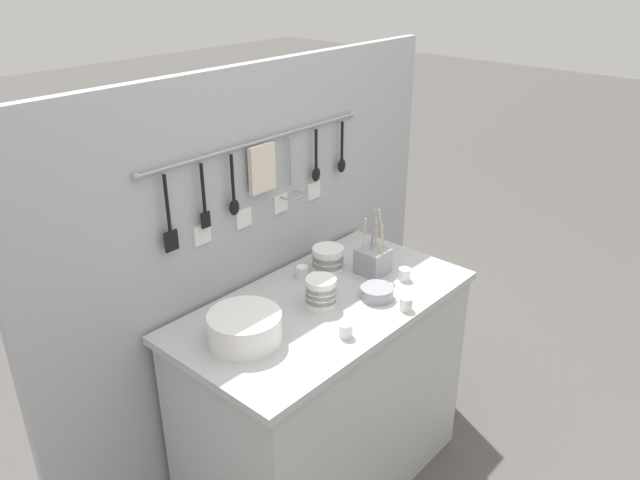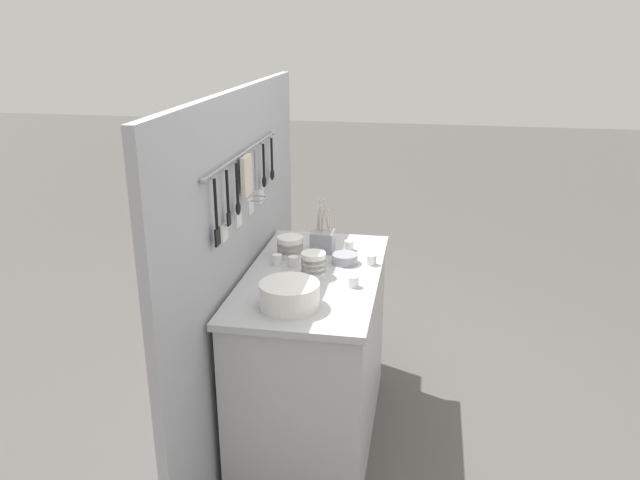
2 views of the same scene
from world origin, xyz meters
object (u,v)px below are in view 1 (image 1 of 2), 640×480
object	(u,v)px
cutlery_caddy	(373,260)
cup_back_left	(406,304)
steel_mixing_bowl	(377,293)
cup_front_left	(346,330)
plate_stack	(245,328)
cup_beside_plates	(405,274)
bowl_stack_tall_left	(328,259)
bowl_stack_back_corner	(321,292)
cup_edge_near	(302,272)
cup_edge_far	(315,280)

from	to	relation	value
cutlery_caddy	cup_back_left	bearing A→B (deg)	-119.25
steel_mixing_bowl	cup_front_left	xyz separation A→B (m)	(-0.27, -0.07, 0.00)
plate_stack	cup_beside_plates	xyz separation A→B (m)	(0.69, -0.15, -0.03)
cup_beside_plates	bowl_stack_tall_left	bearing A→B (deg)	117.45
bowl_stack_back_corner	bowl_stack_tall_left	bearing A→B (deg)	35.74
bowl_stack_tall_left	bowl_stack_back_corner	xyz separation A→B (m)	(-0.22, -0.16, 0.00)
plate_stack	cup_edge_near	size ratio (longest dim) A/B	5.04
bowl_stack_tall_left	cup_back_left	bearing A→B (deg)	-95.31
bowl_stack_back_corner	cup_front_left	distance (m)	0.22
cup_beside_plates	steel_mixing_bowl	bearing A→B (deg)	-178.91
bowl_stack_back_corner	cup_edge_near	size ratio (longest dim) A/B	2.31
cup_edge_near	cup_beside_plates	size ratio (longest dim) A/B	1.00
bowl_stack_back_corner	cup_edge_far	bearing A→B (deg)	49.98
bowl_stack_back_corner	cutlery_caddy	bearing A→B (deg)	2.59
cup_edge_near	cup_back_left	size ratio (longest dim) A/B	1.00
cup_beside_plates	cup_back_left	distance (m)	0.22
bowl_stack_tall_left	cup_front_left	xyz separation A→B (m)	(-0.31, -0.35, -0.03)
cup_back_left	steel_mixing_bowl	bearing A→B (deg)	91.69
bowl_stack_back_corner	cup_beside_plates	distance (m)	0.38
cup_edge_far	cup_front_left	distance (m)	0.36
bowl_stack_back_corner	cup_back_left	world-z (taller)	bowl_stack_back_corner
steel_mixing_bowl	cup_edge_near	distance (m)	0.32
cup_beside_plates	cup_front_left	xyz separation A→B (m)	(-0.45, -0.08, 0.00)
bowl_stack_tall_left	cup_edge_far	world-z (taller)	bowl_stack_tall_left
cup_edge_far	cup_front_left	bearing A→B (deg)	-121.51
steel_mixing_bowl	cup_beside_plates	xyz separation A→B (m)	(0.18, 0.00, 0.00)
plate_stack	steel_mixing_bowl	size ratio (longest dim) A/B	1.99
bowl_stack_back_corner	plate_stack	size ratio (longest dim) A/B	0.46
cup_front_left	plate_stack	bearing A→B (deg)	136.30
bowl_stack_back_corner	cup_edge_near	xyz separation A→B (m)	(0.11, 0.19, -0.03)
cutlery_caddy	cup_beside_plates	bearing A→B (deg)	-75.67
bowl_stack_back_corner	cup_front_left	world-z (taller)	bowl_stack_back_corner
cutlery_caddy	cup_back_left	xyz separation A→B (m)	(-0.15, -0.26, -0.03)
bowl_stack_back_corner	cup_edge_far	distance (m)	0.15
bowl_stack_tall_left	cup_back_left	size ratio (longest dim) A/B	2.59
plate_stack	cup_beside_plates	size ratio (longest dim) A/B	5.04
bowl_stack_back_corner	plate_stack	bearing A→B (deg)	173.75
bowl_stack_tall_left	plate_stack	size ratio (longest dim) A/B	0.51
steel_mixing_bowl	cutlery_caddy	world-z (taller)	cutlery_caddy
bowl_stack_tall_left	steel_mixing_bowl	world-z (taller)	bowl_stack_tall_left
bowl_stack_back_corner	plate_stack	distance (m)	0.33
cup_front_left	bowl_stack_back_corner	bearing A→B (deg)	64.43
cup_back_left	bowl_stack_tall_left	bearing A→B (deg)	84.69
steel_mixing_bowl	cup_beside_plates	size ratio (longest dim) A/B	2.54
bowl_stack_tall_left	bowl_stack_back_corner	distance (m)	0.27
steel_mixing_bowl	cup_front_left	distance (m)	0.28
cup_beside_plates	cup_edge_far	bearing A→B (deg)	138.95
steel_mixing_bowl	cup_back_left	world-z (taller)	cup_back_left
steel_mixing_bowl	cup_edge_far	bearing A→B (deg)	109.19
cutlery_caddy	cup_edge_near	distance (m)	0.28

